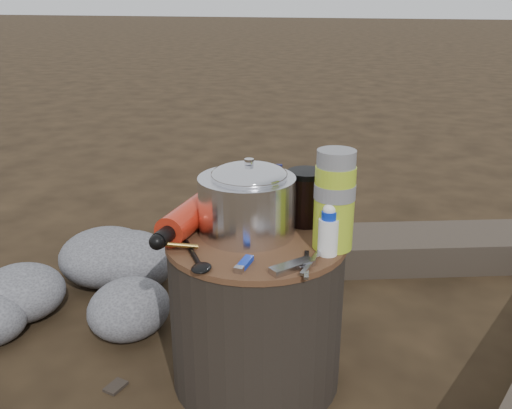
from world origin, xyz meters
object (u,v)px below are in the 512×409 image
(thermos, at_px, (334,201))
(stump, at_px, (256,310))
(fuel_bottle, at_px, (191,216))
(camping_pot, at_px, (249,199))
(travel_mug, at_px, (306,198))

(thermos, bearing_deg, stump, -177.59)
(stump, distance_m, fuel_bottle, 0.29)
(thermos, bearing_deg, camping_pot, 175.06)
(travel_mug, bearing_deg, thermos, -52.78)
(travel_mug, bearing_deg, camping_pot, -137.45)
(stump, xyz_separation_m, camping_pot, (-0.03, 0.03, 0.29))
(fuel_bottle, xyz_separation_m, thermos, (0.35, 0.01, 0.08))
(fuel_bottle, height_order, thermos, thermos)
(stump, distance_m, thermos, 0.36)
(thermos, bearing_deg, travel_mug, 127.22)
(stump, xyz_separation_m, thermos, (0.18, 0.01, 0.31))
(stump, distance_m, travel_mug, 0.31)
(camping_pot, height_order, thermos, thermos)
(fuel_bottle, xyz_separation_m, travel_mug, (0.26, 0.13, 0.03))
(camping_pot, xyz_separation_m, travel_mug, (0.11, 0.10, -0.02))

